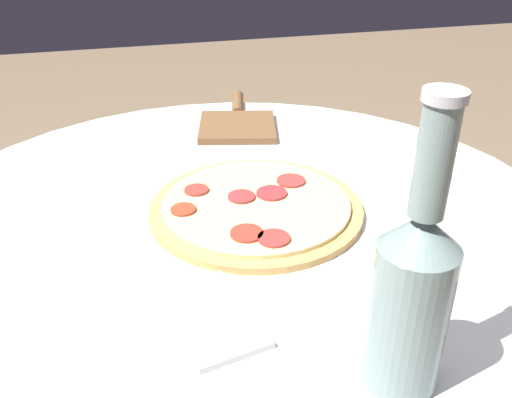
{
  "coord_description": "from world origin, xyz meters",
  "views": [
    {
      "loc": [
        0.64,
        -0.13,
        1.16
      ],
      "look_at": [
        -0.01,
        0.03,
        0.78
      ],
      "focal_mm": 40.0,
      "sensor_mm": 36.0,
      "label": 1
    }
  ],
  "objects": [
    {
      "name": "beer_bottle",
      "position": [
        0.31,
        0.08,
        0.86
      ],
      "size": [
        0.07,
        0.07,
        0.27
      ],
      "color": "gray",
      "rests_on": "table"
    },
    {
      "name": "napkin",
      "position": [
        0.19,
        -0.07,
        0.76
      ],
      "size": [
        0.14,
        0.1,
        0.01
      ],
      "color": "white",
      "rests_on": "table"
    },
    {
      "name": "table",
      "position": [
        0.0,
        0.0,
        0.56
      ],
      "size": [
        0.92,
        0.92,
        0.76
      ],
      "color": "silver",
      "rests_on": "ground_plane"
    },
    {
      "name": "pizza",
      "position": [
        -0.01,
        0.03,
        0.77
      ],
      "size": [
        0.29,
        0.29,
        0.02
      ],
      "color": "tan",
      "rests_on": "table"
    },
    {
      "name": "pizza_paddle",
      "position": [
        -0.33,
        0.08,
        0.77
      ],
      "size": [
        0.25,
        0.16,
        0.02
      ],
      "rotation": [
        0.0,
        0.0,
        2.91
      ],
      "color": "brown",
      "rests_on": "table"
    }
  ]
}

